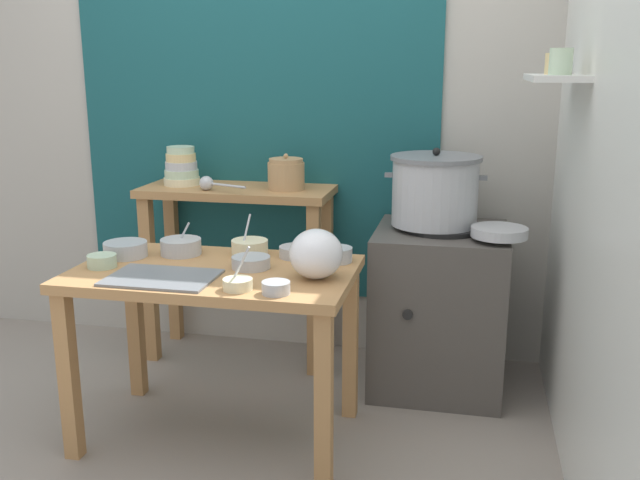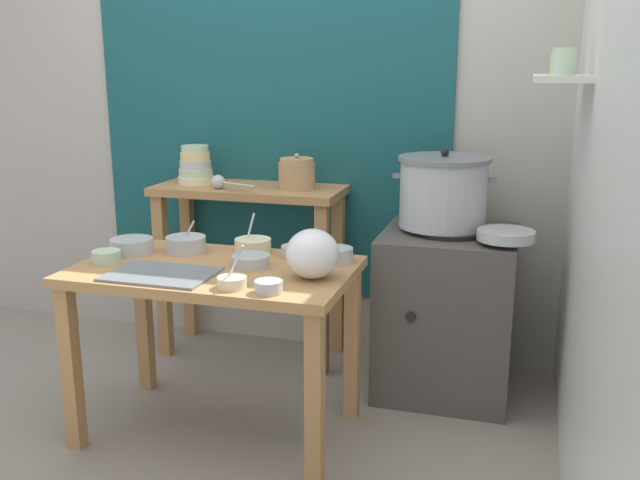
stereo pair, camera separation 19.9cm
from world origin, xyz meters
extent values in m
plane|color=gray|center=(0.00, 0.00, 0.00)|extent=(9.00, 9.00, 0.00)
cube|color=#B2ADA3|center=(0.10, 1.10, 1.30)|extent=(4.40, 0.10, 2.60)
cube|color=#195156|center=(-0.15, 1.04, 1.35)|extent=(1.90, 0.02, 2.10)
cube|color=silver|center=(1.40, 0.20, 1.30)|extent=(0.10, 3.20, 2.60)
cube|color=silver|center=(1.25, 0.40, 1.45)|extent=(0.20, 0.56, 0.02)
cylinder|color=#B7D1AD|center=(1.25, 0.25, 1.51)|extent=(0.08, 0.08, 0.09)
cylinder|color=#E5C684|center=(1.25, 0.38, 1.50)|extent=(0.09, 0.09, 0.08)
cube|color=#B27F4C|center=(-0.02, 0.02, 0.70)|extent=(1.10, 0.66, 0.04)
cube|color=#B27F4C|center=(-0.52, -0.26, 0.34)|extent=(0.06, 0.06, 0.68)
cube|color=#B27F4C|center=(0.48, -0.26, 0.34)|extent=(0.06, 0.06, 0.68)
cube|color=#B27F4C|center=(-0.52, 0.30, 0.34)|extent=(0.06, 0.06, 0.68)
cube|color=#B27F4C|center=(0.48, 0.30, 0.34)|extent=(0.06, 0.06, 0.68)
cube|color=#B27F4C|center=(-0.19, 0.83, 0.88)|extent=(0.96, 0.40, 0.04)
cube|color=#B27F4C|center=(-0.62, 0.68, 0.43)|extent=(0.06, 0.06, 0.86)
cube|color=#B27F4C|center=(0.24, 0.68, 0.43)|extent=(0.06, 0.06, 0.86)
cube|color=#B27F4C|center=(-0.62, 0.98, 0.43)|extent=(0.06, 0.06, 0.86)
cube|color=#B27F4C|center=(0.24, 0.98, 0.43)|extent=(0.06, 0.06, 0.86)
cube|color=#4C4742|center=(0.84, 0.70, 0.38)|extent=(0.60, 0.60, 0.76)
cylinder|color=black|center=(0.84, 0.70, 0.77)|extent=(0.36, 0.36, 0.02)
cylinder|color=black|center=(0.72, 0.40, 0.45)|extent=(0.04, 0.02, 0.04)
cylinder|color=#B7BABF|center=(0.80, 0.72, 0.93)|extent=(0.39, 0.39, 0.30)
cylinder|color=slate|center=(0.80, 0.72, 1.09)|extent=(0.41, 0.41, 0.02)
sphere|color=black|center=(0.80, 0.72, 1.12)|extent=(0.04, 0.04, 0.04)
cube|color=slate|center=(0.58, 0.72, 1.00)|extent=(0.04, 0.02, 0.02)
cube|color=slate|center=(1.01, 0.72, 1.00)|extent=(0.04, 0.02, 0.02)
cylinder|color=tan|center=(0.07, 0.83, 0.97)|extent=(0.18, 0.18, 0.13)
cylinder|color=tan|center=(0.07, 0.83, 1.04)|extent=(0.17, 0.17, 0.02)
sphere|color=tan|center=(0.07, 0.83, 1.06)|extent=(0.02, 0.02, 0.02)
cylinder|color=beige|center=(-0.49, 0.85, 0.92)|extent=(0.18, 0.18, 0.04)
cylinder|color=#B7D1AD|center=(-0.49, 0.85, 0.96)|extent=(0.17, 0.17, 0.04)
cylinder|color=#B7BABF|center=(-0.49, 0.85, 1.00)|extent=(0.16, 0.16, 0.04)
cylinder|color=#E5C684|center=(-0.49, 0.85, 1.04)|extent=(0.15, 0.15, 0.04)
cylinder|color=#B7D1AD|center=(-0.49, 0.85, 1.08)|extent=(0.14, 0.14, 0.03)
sphere|color=#B7BABF|center=(-0.31, 0.72, 0.94)|extent=(0.07, 0.07, 0.07)
cylinder|color=#B7BABF|center=(-0.18, 0.68, 0.94)|extent=(0.20, 0.08, 0.01)
cube|color=slate|center=(-0.16, -0.15, 0.72)|extent=(0.40, 0.28, 0.01)
ellipsoid|color=white|center=(0.40, -0.02, 0.81)|extent=(0.20, 0.20, 0.19)
cylinder|color=#B7BABF|center=(1.09, 0.54, 0.80)|extent=(0.24, 0.24, 0.04)
cylinder|color=#B7BABF|center=(0.12, 0.06, 0.74)|extent=(0.15, 0.15, 0.05)
cylinder|color=maroon|center=(0.12, 0.06, 0.76)|extent=(0.13, 0.13, 0.01)
cylinder|color=#B7BABF|center=(-0.23, 0.19, 0.75)|extent=(0.17, 0.17, 0.07)
cylinder|color=brown|center=(-0.23, 0.19, 0.78)|extent=(0.15, 0.15, 0.01)
cylinder|color=#B7BABF|center=(-0.23, 0.21, 0.79)|extent=(0.08, 0.02, 0.13)
cylinder|color=#B7BABF|center=(0.31, -0.23, 0.74)|extent=(0.10, 0.10, 0.04)
cylinder|color=#337238|center=(0.31, -0.23, 0.76)|extent=(0.09, 0.09, 0.01)
cylinder|color=#B7BABF|center=(0.26, 0.25, 0.74)|extent=(0.14, 0.14, 0.05)
cylinder|color=brown|center=(0.26, 0.25, 0.76)|extent=(0.12, 0.12, 0.01)
cylinder|color=#B7BABF|center=(-0.44, 0.11, 0.75)|extent=(0.18, 0.18, 0.06)
cylinder|color=maroon|center=(-0.44, 0.11, 0.78)|extent=(0.15, 0.15, 0.01)
cylinder|color=beige|center=(0.06, 0.25, 0.75)|extent=(0.15, 0.15, 0.06)
cylinder|color=beige|center=(0.06, 0.25, 0.78)|extent=(0.13, 0.13, 0.01)
cylinder|color=#B7BABF|center=(0.04, 0.25, 0.80)|extent=(0.03, 0.10, 0.16)
cylinder|color=#B7D1AD|center=(-0.46, -0.06, 0.75)|extent=(0.11, 0.11, 0.05)
cylinder|color=#BFB28C|center=(-0.46, -0.06, 0.76)|extent=(0.10, 0.10, 0.01)
cylinder|color=beige|center=(0.16, -0.22, 0.74)|extent=(0.11, 0.11, 0.04)
cylinder|color=brown|center=(0.16, -0.22, 0.75)|extent=(0.09, 0.09, 0.01)
cylinder|color=#B7BABF|center=(0.17, -0.20, 0.80)|extent=(0.10, 0.05, 0.16)
cylinder|color=#B7BABF|center=(0.43, 0.22, 0.75)|extent=(0.13, 0.13, 0.06)
cylinder|color=brown|center=(0.43, 0.22, 0.77)|extent=(0.11, 0.11, 0.01)
camera|label=1|loc=(0.95, -2.49, 1.50)|focal=39.51mm
camera|label=2|loc=(1.14, -2.44, 1.50)|focal=39.51mm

